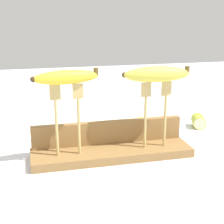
# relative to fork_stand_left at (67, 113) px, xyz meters

# --- Properties ---
(ground_plane) EXTENTS (3.00, 3.00, 0.00)m
(ground_plane) POSITION_rel_fork_stand_left_xyz_m (0.11, 0.01, -0.13)
(ground_plane) COLOR silver
(wooden_board) EXTENTS (0.42, 0.11, 0.02)m
(wooden_board) POSITION_rel_fork_stand_left_xyz_m (0.11, 0.01, -0.12)
(wooden_board) COLOR olive
(wooden_board) RESTS_ON ground
(board_backstop) EXTENTS (0.41, 0.02, 0.06)m
(board_backstop) POSITION_rel_fork_stand_left_xyz_m (0.11, 0.05, -0.08)
(board_backstop) COLOR olive
(board_backstop) RESTS_ON wooden_board
(fork_stand_left) EXTENTS (0.08, 0.01, 0.18)m
(fork_stand_left) POSITION_rel_fork_stand_left_xyz_m (0.00, 0.00, 0.00)
(fork_stand_left) COLOR tan
(fork_stand_left) RESTS_ON wooden_board
(fork_stand_right) EXTENTS (0.08, 0.01, 0.17)m
(fork_stand_right) POSITION_rel_fork_stand_left_xyz_m (0.23, -0.00, -0.00)
(fork_stand_right) COLOR tan
(fork_stand_right) RESTS_ON wooden_board
(banana_raised_left) EXTENTS (0.16, 0.06, 0.04)m
(banana_raised_left) POSITION_rel_fork_stand_left_xyz_m (-0.00, -0.00, 0.09)
(banana_raised_left) COLOR yellow
(banana_raised_left) RESTS_ON fork_stand_left
(banana_raised_right) EXTENTS (0.17, 0.05, 0.04)m
(banana_raised_right) POSITION_rel_fork_stand_left_xyz_m (0.23, 0.00, 0.09)
(banana_raised_right) COLOR #DBD147
(banana_raised_right) RESTS_ON fork_stand_right
(banana_chunk_near) EXTENTS (0.06, 0.07, 0.04)m
(banana_chunk_near) POSITION_rel_fork_stand_left_xyz_m (0.44, 0.17, -0.11)
(banana_chunk_near) COLOR #B2C138
(banana_chunk_near) RESTS_ON ground
(banana_chunk_far) EXTENTS (0.06, 0.07, 0.04)m
(banana_chunk_far) POSITION_rel_fork_stand_left_xyz_m (0.27, 0.18, -0.11)
(banana_chunk_far) COLOR yellow
(banana_chunk_far) RESTS_ON ground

